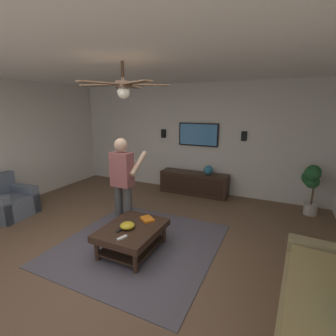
{
  "coord_description": "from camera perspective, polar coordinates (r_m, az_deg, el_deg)",
  "views": [
    {
      "loc": [
        -2.56,
        -2.15,
        2.13
      ],
      "look_at": [
        1.39,
        -0.28,
        1.05
      ],
      "focal_mm": 26.2,
      "sensor_mm": 36.0,
      "label": 1
    }
  ],
  "objects": [
    {
      "name": "coffee_table",
      "position": [
        3.84,
        -8.33,
        -14.78
      ],
      "size": [
        1.0,
        0.8,
        0.4
      ],
      "color": "#332116",
      "rests_on": "ground"
    },
    {
      "name": "wall_speaker_left",
      "position": [
        5.97,
        17.25,
        7.11
      ],
      "size": [
        0.06,
        0.12,
        0.22
      ],
      "primitive_type": "cube",
      "color": "black"
    },
    {
      "name": "area_rug",
      "position": [
        4.13,
        -6.58,
        -17.15
      ],
      "size": [
        2.43,
        2.35,
        0.01
      ],
      "primitive_type": "cube",
      "color": "#514C56",
      "rests_on": "ground"
    },
    {
      "name": "remote_white",
      "position": [
        3.51,
        -10.61,
        -15.66
      ],
      "size": [
        0.16,
        0.09,
        0.02
      ],
      "primitive_type": "cube",
      "rotation": [
        0.0,
        0.0,
        5.93
      ],
      "color": "white",
      "rests_on": "coffee_table"
    },
    {
      "name": "tv",
      "position": [
        6.2,
        7.07,
        7.74
      ],
      "size": [
        0.05,
        1.01,
        0.57
      ],
      "rotation": [
        0.0,
        0.0,
        3.14
      ],
      "color": "black"
    },
    {
      "name": "media_console",
      "position": [
        6.22,
        6.04,
        -3.52
      ],
      "size": [
        0.45,
        1.7,
        0.55
      ],
      "rotation": [
        0.0,
        0.0,
        3.14
      ],
      "color": "#332116",
      "rests_on": "ground"
    },
    {
      "name": "bowl",
      "position": [
        3.73,
        -9.45,
        -13.06
      ],
      "size": [
        0.21,
        0.21,
        0.1
      ],
      "primitive_type": "ellipsoid",
      "color": "gold",
      "rests_on": "coffee_table"
    },
    {
      "name": "wall_back_tv",
      "position": [
        6.38,
        5.44,
        6.87
      ],
      "size": [
        0.1,
        6.68,
        2.71
      ],
      "primitive_type": "cube",
      "color": "silver",
      "rests_on": "ground"
    },
    {
      "name": "ceiling_fan",
      "position": [
        3.35,
        -10.34,
        18.14
      ],
      "size": [
        1.18,
        1.16,
        0.46
      ],
      "color": "#4C3828"
    },
    {
      "name": "ground_plane",
      "position": [
        3.96,
        -13.06,
        -18.97
      ],
      "size": [
        8.01,
        8.01,
        0.0
      ],
      "primitive_type": "plane",
      "color": "brown"
    },
    {
      "name": "remote_black",
      "position": [
        3.71,
        -11.07,
        -13.97
      ],
      "size": [
        0.15,
        0.05,
        0.02
      ],
      "primitive_type": "cube",
      "rotation": [
        0.0,
        0.0,
        3.08
      ],
      "color": "black",
      "rests_on": "coffee_table"
    },
    {
      "name": "vase_round",
      "position": [
        6.01,
        9.39,
        -0.46
      ],
      "size": [
        0.22,
        0.22,
        0.22
      ],
      "primitive_type": "sphere",
      "color": "teal",
      "rests_on": "media_console"
    },
    {
      "name": "wall_speaker_right",
      "position": [
        6.59,
        -1.04,
        8.04
      ],
      "size": [
        0.06,
        0.12,
        0.22
      ],
      "primitive_type": "cube",
      "color": "black"
    },
    {
      "name": "book",
      "position": [
        3.96,
        -4.85,
        -11.77
      ],
      "size": [
        0.26,
        0.27,
        0.04
      ],
      "primitive_type": "cube",
      "rotation": [
        0.0,
        0.0,
        4.1
      ],
      "color": "orange",
      "rests_on": "coffee_table"
    },
    {
      "name": "armchair",
      "position": [
        5.91,
        -33.39,
        -6.74
      ],
      "size": [
        0.88,
        0.89,
        0.82
      ],
      "rotation": [
        0.0,
        0.0,
        -1.46
      ],
      "color": "slate",
      "rests_on": "ground"
    },
    {
      "name": "person_standing",
      "position": [
        4.27,
        -10.44,
        -2.61
      ],
      "size": [
        0.54,
        0.54,
        1.64
      ],
      "rotation": [
        0.0,
        0.0,
        -0.02
      ],
      "color": "#3F3F3F",
      "rests_on": "ground"
    },
    {
      "name": "ceiling_slab",
      "position": [
        3.41,
        -15.83,
        24.18
      ],
      "size": [
        6.88,
        6.68,
        0.1
      ],
      "primitive_type": "cube",
      "color": "white"
    },
    {
      "name": "potted_plant_tall",
      "position": [
        5.69,
        30.46,
        -2.41
      ],
      "size": [
        0.47,
        0.36,
        1.02
      ],
      "color": "#B7B2A8",
      "rests_on": "ground"
    }
  ]
}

